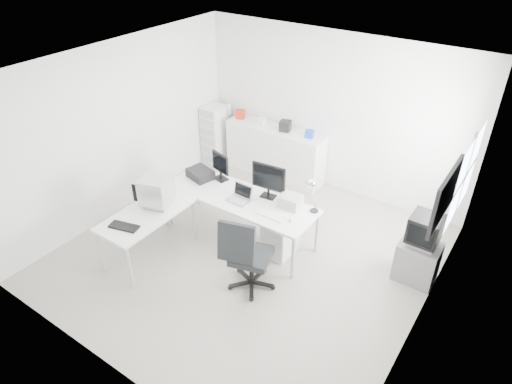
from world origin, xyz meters
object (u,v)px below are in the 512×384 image
Objects in this scene: inkjet_printer at (200,174)px; laser_printer at (290,201)px; tv_cabinet at (417,261)px; filing_cabinet at (215,134)px; lcd_monitor_small at (221,166)px; crt_monitor at (156,191)px; drawer_pedestal at (280,235)px; main_desk at (240,217)px; office_chair at (251,253)px; laptop at (238,195)px; lcd_monitor_large at (269,181)px; sideboard at (275,152)px; side_desk at (149,234)px; crt_tv at (425,231)px.

laser_printer is (1.60, 0.12, 0.02)m from inkjet_printer.
filing_cabinet is (-4.50, 1.18, 0.27)m from tv_cabinet.
crt_monitor reaches higher than lcd_monitor_small.
tv_cabinet is at bearing 6.59° from crt_monitor.
drawer_pedestal is 1.95m from tv_cabinet.
tv_cabinet is at bearing 13.81° from main_desk.
inkjet_printer is at bearing -179.39° from laser_printer.
office_chair is (1.31, -1.03, -0.41)m from lcd_monitor_small.
tv_cabinet is (3.42, 1.48, -0.69)m from crt_monitor.
laptop is (0.05, -0.10, 0.48)m from main_desk.
sideboard is (-0.97, 1.72, -0.54)m from lcd_monitor_large.
crt_monitor is at bearing -149.90° from laser_printer.
tv_cabinet is at bearing 18.33° from laptop.
filing_cabinet is (-2.28, 1.56, -0.46)m from lcd_monitor_large.
drawer_pedestal reaches higher than tv_cabinet.
lcd_monitor_large reaches higher than sideboard.
sideboard is (-0.07, 1.72, -0.50)m from lcd_monitor_small.
side_desk is at bearing -129.85° from laptop.
lcd_monitor_small is 3.21m from tv_cabinet.
side_desk is at bearing -69.57° from filing_cabinet.
lcd_monitor_large is at bearing 15.31° from lcd_monitor_small.
crt_tv is (1.87, 0.58, 0.52)m from drawer_pedestal.
main_desk is 5.06× the size of crt_monitor.
drawer_pedestal is 2.33m from sideboard.
laser_printer is at bearing -167.26° from crt_tv.
main_desk is 2.09× the size of office_chair.
tv_cabinet is (1.82, 0.41, -0.54)m from laser_printer.
filing_cabinet is (-4.50, 1.18, -0.25)m from crt_tv.
office_chair is at bearing -43.92° from filing_cabinet.
crt_tv reaches higher than side_desk.
main_desk is 2.68m from crt_tv.
filing_cabinet is at bearing 165.30° from crt_tv.
laptop is at bearing -167.01° from drawer_pedestal.
main_desk is 1.35m from crt_monitor.
lcd_monitor_large is 0.93× the size of tv_cabinet.
main_desk is at bearing 8.14° from inkjet_printer.
crt_tv is at bearing -14.70° from filing_cabinet.
laser_printer is 0.27× the size of office_chair.
laser_printer is 2.25m from sideboard.
laptop is 0.77m from laser_printer.
sideboard is at bearing 107.37° from main_desk.
side_desk is at bearing -153.13° from tv_cabinet.
office_chair is at bearing 11.10° from side_desk.
tv_cabinet is 4.66m from filing_cabinet.
tv_cabinet is 0.52m from crt_tv.
crt_tv is 3.47m from sideboard.
drawer_pedestal is 1.50× the size of inkjet_printer.
crt_tv is (0.00, 0.00, 0.52)m from tv_cabinet.
crt_tv is (3.42, 1.73, 0.44)m from side_desk.
main_desk is 0.91m from laser_printer.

